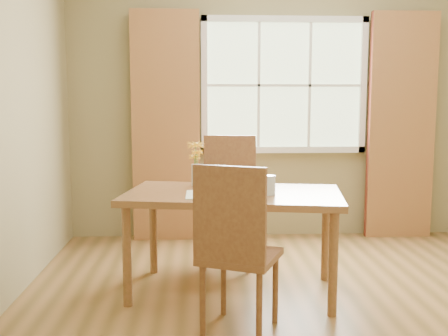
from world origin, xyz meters
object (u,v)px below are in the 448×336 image
Objects in this scene: water_glass at (269,186)px; flower_vase at (196,159)px; dining_table at (233,202)px; chair_near at (235,243)px; croissant_sandwich at (221,183)px; chair_far at (229,194)px.

water_glass is 0.39× the size of flower_vase.
water_glass is 0.65m from flower_vase.
dining_table is 1.59× the size of chair_near.
flower_vase is at bearing 140.83° from water_glass.
chair_near reaches higher than croissant_sandwich.
chair_far reaches higher than dining_table.
flower_vase reaches higher than water_glass.
chair_far is (0.05, 1.41, 0.03)m from chair_near.
dining_table is 4.80× the size of flower_vase.
chair_near is 1.41m from chair_far.
dining_table is 1.51× the size of chair_far.
croissant_sandwich is (-0.06, 0.63, 0.25)m from chair_near.
flower_vase is at bearing 142.00° from dining_table.
chair_near is 3.02× the size of flower_vase.
chair_far is 8.11× the size of water_glass.
croissant_sandwich is (-0.09, -0.07, 0.15)m from dining_table.
flower_vase is (-0.49, 0.40, 0.14)m from water_glass.
croissant_sandwich is at bearing -132.70° from dining_table.
chair_far is at bearing 98.78° from dining_table.
dining_table is 0.71m from chair_far.
flower_vase is (-0.23, 0.99, 0.37)m from chair_near.
croissant_sandwich is at bearing -89.96° from chair_far.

